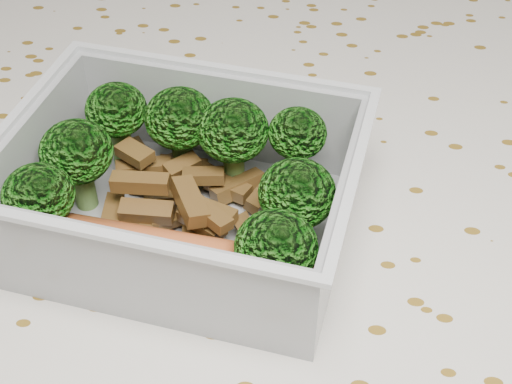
{
  "coord_description": "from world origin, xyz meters",
  "views": [
    {
      "loc": [
        0.04,
        -0.31,
        1.07
      ],
      "look_at": [
        0.01,
        -0.01,
        0.78
      ],
      "focal_mm": 50.0,
      "sensor_mm": 36.0,
      "label": 1
    }
  ],
  "objects": [
    {
      "name": "broccoli_florets",
      "position": [
        -0.03,
        -0.01,
        0.8
      ],
      "size": [
        0.18,
        0.15,
        0.06
      ],
      "color": "#608C3F",
      "rests_on": "lunch_container"
    },
    {
      "name": "tablecloth",
      "position": [
        0.0,
        0.0,
        0.72
      ],
      "size": [
        1.46,
        0.96,
        0.19
      ],
      "color": "silver",
      "rests_on": "dining_table"
    },
    {
      "name": "dining_table",
      "position": [
        0.0,
        0.0,
        0.67
      ],
      "size": [
        1.4,
        0.9,
        0.75
      ],
      "color": "brown",
      "rests_on": "ground"
    },
    {
      "name": "lunch_container",
      "position": [
        -0.03,
        -0.02,
        0.78
      ],
      "size": [
        0.22,
        0.19,
        0.07
      ],
      "color": "#B9BDC2",
      "rests_on": "tablecloth"
    },
    {
      "name": "sausage",
      "position": [
        -0.04,
        -0.06,
        0.78
      ],
      "size": [
        0.17,
        0.05,
        0.03
      ],
      "color": "#C3592B",
      "rests_on": "lunch_container"
    },
    {
      "name": "meat_pile",
      "position": [
        -0.04,
        -0.0,
        0.77
      ],
      "size": [
        0.11,
        0.1,
        0.03
      ],
      "color": "brown",
      "rests_on": "lunch_container"
    }
  ]
}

